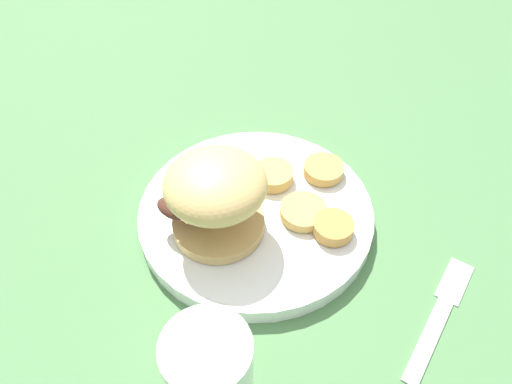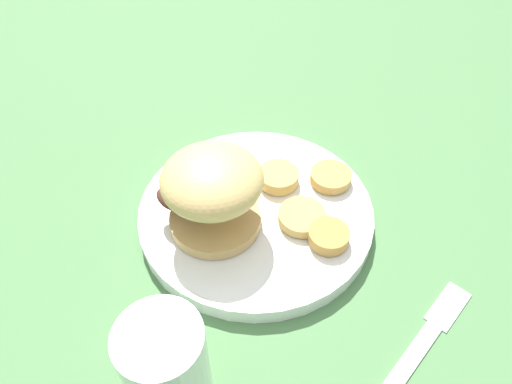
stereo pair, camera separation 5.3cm
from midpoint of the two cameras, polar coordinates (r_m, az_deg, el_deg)
ground_plane at (r=0.57m, az=-2.69°, el=-3.30°), size 4.00×4.00×0.00m
dinner_plate at (r=0.56m, az=-2.73°, el=-2.54°), size 0.26×0.26×0.02m
sandwich at (r=0.50m, az=-7.77°, el=-0.30°), size 0.11×0.11×0.09m
potato_round_0 at (r=0.54m, az=2.65°, el=-2.42°), size 0.05×0.05×0.01m
potato_round_1 at (r=0.58m, az=5.19°, el=2.44°), size 0.05×0.05×0.01m
potato_round_2 at (r=0.57m, az=-0.67°, el=1.81°), size 0.05×0.05×0.01m
potato_round_3 at (r=0.53m, az=5.97°, el=-4.21°), size 0.04×0.04×0.01m
fork at (r=0.52m, az=17.47°, el=-13.45°), size 0.11×0.13×0.00m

